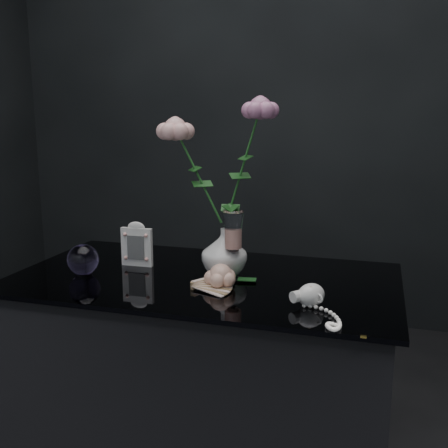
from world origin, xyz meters
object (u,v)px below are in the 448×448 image
(paperweight, at_px, (83,260))
(pearl_jar, at_px, (311,294))
(picture_frame, at_px, (137,244))
(loose_rose, at_px, (221,276))
(vase, at_px, (224,252))
(wine_glass, at_px, (233,246))

(paperweight, xyz_separation_m, pearl_jar, (0.64, -0.06, -0.02))
(picture_frame, xyz_separation_m, paperweight, (-0.10, -0.13, -0.02))
(loose_rose, bearing_deg, paperweight, -157.80)
(loose_rose, distance_m, pearl_jar, 0.25)
(vase, distance_m, pearl_jar, 0.32)
(vase, height_order, wine_glass, wine_glass)
(wine_glass, xyz_separation_m, paperweight, (-0.41, -0.08, -0.05))
(paperweight, distance_m, loose_rose, 0.40)
(picture_frame, bearing_deg, wine_glass, -10.20)
(vase, relative_size, pearl_jar, 0.67)
(loose_rose, bearing_deg, pearl_jar, 6.30)
(loose_rose, relative_size, pearl_jar, 0.93)
(wine_glass, bearing_deg, loose_rose, -100.14)
(picture_frame, height_order, loose_rose, picture_frame)
(picture_frame, relative_size, loose_rose, 0.72)
(loose_rose, xyz_separation_m, pearl_jar, (0.24, -0.07, -0.00))
(paperweight, bearing_deg, loose_rose, 0.43)
(vase, bearing_deg, loose_rose, -78.34)
(vase, distance_m, paperweight, 0.39)
(wine_glass, height_order, picture_frame, wine_glass)
(paperweight, xyz_separation_m, loose_rose, (0.40, 0.00, -0.01))
(picture_frame, distance_m, pearl_jar, 0.57)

